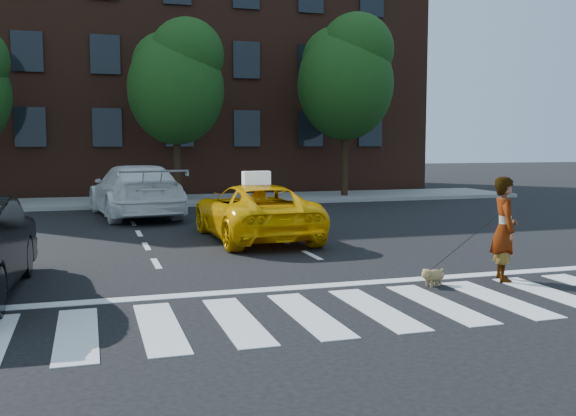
{
  "coord_description": "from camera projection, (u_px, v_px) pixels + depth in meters",
  "views": [
    {
      "loc": [
        -2.81,
        -8.06,
        2.32
      ],
      "look_at": [
        0.81,
        3.54,
        1.1
      ],
      "focal_mm": 40.0,
      "sensor_mm": 36.0,
      "label": 1
    }
  ],
  "objects": [
    {
      "name": "sidewalk_far",
      "position": [
        164.0,
        201.0,
        25.34
      ],
      "size": [
        30.0,
        4.0,
        0.15
      ],
      "primitive_type": "cube",
      "color": "slate",
      "rests_on": "ground"
    },
    {
      "name": "taxi_sign",
      "position": [
        256.0,
        178.0,
        15.33
      ],
      "size": [
        0.66,
        0.3,
        0.32
      ],
      "primitive_type": "cube",
      "rotation": [
        0.0,
        0.0,
        3.17
      ],
      "color": "white",
      "rests_on": "taxi"
    },
    {
      "name": "woman",
      "position": [
        504.0,
        229.0,
        10.83
      ],
      "size": [
        0.63,
        0.75,
        1.77
      ],
      "primitive_type": "imported",
      "rotation": [
        0.0,
        0.0,
        1.21
      ],
      "color": "#999999",
      "rests_on": "ground"
    },
    {
      "name": "tree_right",
      "position": [
        346.0,
        73.0,
        26.57
      ],
      "size": [
        4.0,
        4.0,
        7.7
      ],
      "color": "black",
      "rests_on": "ground"
    },
    {
      "name": "building",
      "position": [
        144.0,
        70.0,
        31.87
      ],
      "size": [
        26.0,
        10.0,
        12.0
      ],
      "primitive_type": "cube",
      "color": "#462519",
      "rests_on": "ground"
    },
    {
      "name": "dog",
      "position": [
        432.0,
        275.0,
        10.48
      ],
      "size": [
        0.51,
        0.33,
        0.3
      ],
      "rotation": [
        0.0,
        0.0,
        0.37
      ],
      "color": "#906249",
      "rests_on": "ground"
    },
    {
      "name": "white_suv",
      "position": [
        135.0,
        191.0,
        20.36
      ],
      "size": [
        2.98,
        5.94,
        1.66
      ],
      "primitive_type": "imported",
      "rotation": [
        0.0,
        0.0,
        3.26
      ],
      "color": "white",
      "rests_on": "ground"
    },
    {
      "name": "tree_mid",
      "position": [
        177.0,
        77.0,
        24.54
      ],
      "size": [
        3.69,
        3.69,
        7.1
      ],
      "color": "black",
      "rests_on": "ground"
    },
    {
      "name": "taxi",
      "position": [
        254.0,
        212.0,
        15.61
      ],
      "size": [
        2.35,
        4.9,
        1.35
      ],
      "primitive_type": "imported",
      "rotation": [
        0.0,
        0.0,
        3.17
      ],
      "color": "#F3B205",
      "rests_on": "ground"
    },
    {
      "name": "stop_line",
      "position": [
        276.0,
        289.0,
        10.24
      ],
      "size": [
        12.0,
        0.3,
        0.01
      ],
      "primitive_type": "cube",
      "color": "silver",
      "rests_on": "ground"
    },
    {
      "name": "ground",
      "position": [
        309.0,
        315.0,
        8.72
      ],
      "size": [
        120.0,
        120.0,
        0.0
      ],
      "primitive_type": "plane",
      "color": "black",
      "rests_on": "ground"
    },
    {
      "name": "crosswalk",
      "position": [
        309.0,
        314.0,
        8.72
      ],
      "size": [
        13.0,
        2.4,
        0.01
      ],
      "primitive_type": "cube",
      "color": "silver",
      "rests_on": "ground"
    }
  ]
}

